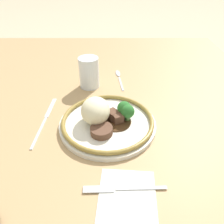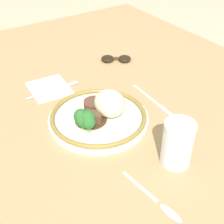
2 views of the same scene
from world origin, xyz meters
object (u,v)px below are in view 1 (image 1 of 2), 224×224
Objects in this scene: knife at (46,119)px; spoon at (119,76)px; juice_glass at (89,74)px; plate at (107,119)px; fork at (117,189)px.

knife is 1.40× the size of spoon.
juice_glass is at bearing -27.97° from knife.
fork is at bearing -173.80° from plate.
knife is at bearing 80.67° from plate.
spoon is (0.51, -0.02, -0.00)m from fork.
juice_glass reaches higher than spoon.
plate is 1.16× the size of knife.
knife is (0.03, 0.18, -0.02)m from plate.
juice_glass reaches higher than fork.
knife is at bearing 134.75° from spoon.
spoon is at bearing -36.27° from knife.
plate is 0.19m from knife.
juice_glass is 0.63× the size of fork.
plate is 2.48× the size of juice_glass.
plate is 1.55× the size of fork.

